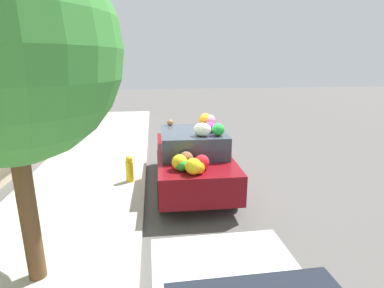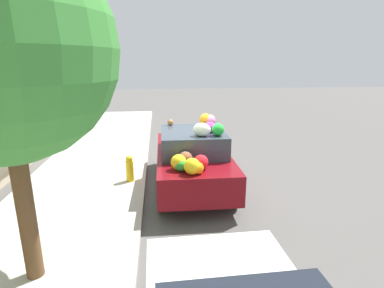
{
  "view_description": "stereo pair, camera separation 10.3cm",
  "coord_description": "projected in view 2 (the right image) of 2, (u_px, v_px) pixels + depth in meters",
  "views": [
    {
      "loc": [
        -7.28,
        0.81,
        3.15
      ],
      "look_at": [
        0.0,
        -0.12,
        1.14
      ],
      "focal_mm": 28.0,
      "sensor_mm": 36.0,
      "label": 1
    },
    {
      "loc": [
        -7.29,
        0.71,
        3.15
      ],
      "look_at": [
        0.0,
        -0.12,
        1.14
      ],
      "focal_mm": 28.0,
      "sensor_mm": 36.0,
      "label": 2
    }
  ],
  "objects": [
    {
      "name": "ground_plane",
      "position": [
        187.0,
        186.0,
        7.89
      ],
      "size": [
        60.0,
        60.0,
        0.0
      ],
      "primitive_type": "plane",
      "color": "#565451"
    },
    {
      "name": "fire_hydrant",
      "position": [
        130.0,
        169.0,
        7.84
      ],
      "size": [
        0.2,
        0.2,
        0.7
      ],
      "color": "gold",
      "rests_on": "sidewalk_curb"
    },
    {
      "name": "street_tree",
      "position": [
        0.0,
        50.0,
        3.59
      ],
      "size": [
        2.85,
        2.85,
        4.62
      ],
      "color": "brown",
      "rests_on": "sidewalk_curb"
    },
    {
      "name": "sidewalk_curb",
      "position": [
        81.0,
        189.0,
        7.58
      ],
      "size": [
        24.0,
        3.2,
        0.11
      ],
      "color": "#B2ADA3",
      "rests_on": "ground"
    },
    {
      "name": "art_car",
      "position": [
        192.0,
        157.0,
        7.63
      ],
      "size": [
        3.97,
        1.83,
        1.86
      ],
      "rotation": [
        0.0,
        0.0,
        -0.01
      ],
      "color": "maroon",
      "rests_on": "ground"
    }
  ]
}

